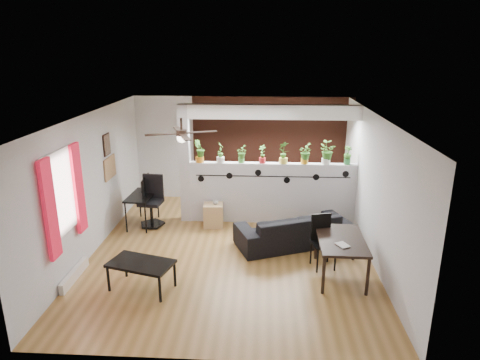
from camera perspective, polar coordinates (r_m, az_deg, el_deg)
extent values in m
cube|color=brown|center=(8.34, -1.25, -9.71)|extent=(6.30, 7.10, 0.10)
cube|color=#B7B7BA|center=(10.72, -0.05, 4.18)|extent=(6.30, 0.04, 2.90)
cube|color=#B7B7BA|center=(5.06, -4.05, -11.65)|extent=(6.30, 0.04, 2.90)
cube|color=#B7B7BA|center=(8.44, -19.35, -0.51)|extent=(0.04, 7.10, 2.90)
cube|color=#B7B7BA|center=(8.06, 17.61, -1.16)|extent=(0.04, 7.10, 2.90)
cube|color=white|center=(7.51, -1.38, 8.96)|extent=(6.30, 7.10, 0.10)
cube|color=#BCBCC1|center=(9.42, 4.29, -1.71)|extent=(3.60, 0.18, 1.35)
cube|color=white|center=(9.00, 4.55, 9.03)|extent=(3.60, 0.18, 0.30)
cube|color=#BCBCC1|center=(9.39, -7.36, 2.12)|extent=(0.22, 0.20, 2.60)
cube|color=#96422B|center=(10.66, 4.25, 4.06)|extent=(3.90, 0.05, 2.60)
cube|color=black|center=(9.20, 4.35, 0.48)|extent=(3.31, 0.01, 0.02)
cylinder|color=black|center=(9.32, -5.22, 0.16)|extent=(0.14, 0.01, 0.14)
cylinder|color=black|center=(9.23, -1.43, 0.57)|extent=(0.14, 0.01, 0.14)
cylinder|color=black|center=(9.18, 2.43, 0.99)|extent=(0.14, 0.01, 0.14)
cylinder|color=black|center=(9.24, 6.27, -0.03)|extent=(0.14, 0.01, 0.14)
cylinder|color=black|center=(9.27, 10.11, 0.38)|extent=(0.14, 0.01, 0.14)
cylinder|color=black|center=(9.34, 13.91, 0.78)|extent=(0.14, 0.01, 0.14)
cube|color=white|center=(7.31, -22.77, -1.53)|extent=(0.02, 0.95, 1.25)
cube|color=white|center=(7.30, -22.66, -1.53)|extent=(0.04, 1.05, 1.35)
cube|color=red|center=(6.90, -24.01, -3.66)|extent=(0.06, 0.30, 1.55)
cube|color=red|center=(7.75, -20.76, -1.05)|extent=(0.06, 0.30, 1.55)
cube|color=silver|center=(7.86, -21.21, -11.67)|extent=(0.08, 1.00, 0.18)
cube|color=#9C734B|center=(9.25, -16.95, 1.58)|extent=(0.03, 0.60, 0.45)
cube|color=#8C7259|center=(9.09, -17.33, 4.53)|extent=(0.03, 0.30, 0.40)
cube|color=black|center=(9.09, -17.36, 4.53)|extent=(0.02, 0.34, 0.44)
cylinder|color=black|center=(7.35, -7.85, 7.43)|extent=(0.04, 0.04, 0.20)
cylinder|color=black|center=(7.37, -7.80, 6.28)|extent=(0.18, 0.18, 0.10)
sphere|color=white|center=(7.39, -7.77, 5.60)|extent=(0.17, 0.17, 0.17)
cube|color=black|center=(7.43, -5.20, 6.38)|extent=(0.55, 0.29, 0.01)
cube|color=black|center=(7.70, -8.21, 6.67)|extent=(0.29, 0.55, 0.01)
cube|color=black|center=(7.33, -10.43, 6.01)|extent=(0.55, 0.29, 0.01)
cube|color=black|center=(7.05, -7.35, 5.70)|extent=(0.29, 0.55, 0.01)
cylinder|color=orange|center=(9.31, -5.39, 2.75)|extent=(0.18, 0.18, 0.12)
imported|color=#215117|center=(9.25, -5.43, 4.16)|extent=(0.32, 0.30, 0.39)
cylinder|color=silver|center=(9.25, -2.62, 2.72)|extent=(0.17, 0.17, 0.12)
imported|color=#215117|center=(9.20, -2.64, 4.06)|extent=(0.23, 0.27, 0.36)
cylinder|color=#419335|center=(9.22, 0.18, 2.68)|extent=(0.13, 0.13, 0.12)
imported|color=#215117|center=(9.17, 0.18, 3.75)|extent=(0.18, 0.21, 0.27)
cylinder|color=red|center=(9.20, 2.99, 2.64)|extent=(0.14, 0.14, 0.12)
imported|color=#215117|center=(9.16, 3.00, 3.77)|extent=(0.25, 0.24, 0.29)
cylinder|color=#D5C54B|center=(9.21, 5.80, 2.59)|extent=(0.18, 0.18, 0.12)
imported|color=#215117|center=(9.16, 5.84, 4.01)|extent=(0.32, 0.30, 0.39)
cylinder|color=orange|center=(9.25, 8.59, 2.53)|extent=(0.16, 0.16, 0.12)
imported|color=#215117|center=(9.20, 8.65, 3.78)|extent=(0.18, 0.22, 0.33)
cylinder|color=white|center=(9.30, 11.37, 2.47)|extent=(0.18, 0.18, 0.12)
imported|color=#215117|center=(9.24, 11.45, 3.88)|extent=(0.33, 0.32, 0.39)
cylinder|color=#2E803C|center=(9.38, 14.10, 2.40)|extent=(0.14, 0.14, 0.12)
imported|color=#215117|center=(9.33, 14.18, 3.51)|extent=(0.22, 0.20, 0.29)
imported|color=black|center=(8.53, 7.06, -6.55)|extent=(2.26, 1.55, 0.62)
cube|color=tan|center=(9.31, -3.56, -4.70)|extent=(0.44, 0.40, 0.51)
imported|color=gray|center=(9.20, -3.29, -2.98)|extent=(0.14, 0.14, 0.09)
cube|color=black|center=(9.47, -13.00, -2.02)|extent=(0.55, 0.98, 0.04)
cylinder|color=black|center=(9.27, -14.96, -4.88)|extent=(0.03, 0.03, 0.66)
cylinder|color=black|center=(9.13, -12.48, -5.04)|extent=(0.03, 0.03, 0.66)
cylinder|color=black|center=(10.04, -13.20, -3.01)|extent=(0.03, 0.03, 0.66)
cylinder|color=black|center=(9.91, -10.89, -3.13)|extent=(0.03, 0.03, 0.66)
imported|color=black|center=(9.57, -12.80, -1.07)|extent=(0.35, 0.07, 0.20)
cylinder|color=black|center=(9.57, -11.63, -5.78)|extent=(0.57, 0.57, 0.04)
cylinder|color=black|center=(9.48, -11.72, -4.44)|extent=(0.07, 0.07, 0.48)
cube|color=black|center=(9.38, -11.81, -2.94)|extent=(0.50, 0.50, 0.08)
cube|color=black|center=(9.47, -11.49, -0.77)|extent=(0.44, 0.11, 0.53)
cube|color=black|center=(7.40, 13.37, -7.78)|extent=(0.78, 1.27, 0.04)
cylinder|color=black|center=(6.99, 11.07, -12.37)|extent=(0.05, 0.05, 0.64)
cylinder|color=black|center=(7.10, 16.67, -12.29)|extent=(0.05, 0.05, 0.64)
cylinder|color=black|center=(8.02, 10.14, -8.21)|extent=(0.05, 0.05, 0.64)
cylinder|color=black|center=(8.12, 14.98, -8.22)|extent=(0.05, 0.05, 0.64)
imported|color=gray|center=(7.10, 12.99, -8.57)|extent=(0.24, 0.27, 0.02)
cube|color=black|center=(7.69, 11.08, -8.34)|extent=(0.47, 0.47, 0.03)
cube|color=black|center=(7.73, 10.72, -6.11)|extent=(0.36, 0.12, 0.49)
cube|color=black|center=(7.60, 10.29, -10.54)|extent=(0.03, 0.03, 0.46)
cube|color=black|center=(7.71, 12.57, -10.23)|extent=(0.03, 0.03, 0.46)
cube|color=black|center=(7.76, 9.52, -7.90)|extent=(0.03, 0.03, 0.93)
cube|color=black|center=(7.87, 11.75, -7.65)|extent=(0.03, 0.03, 0.93)
cube|color=black|center=(7.10, -13.08, -10.80)|extent=(1.13, 0.82, 0.04)
cylinder|color=black|center=(7.29, -17.15, -12.50)|extent=(0.04, 0.04, 0.43)
cylinder|color=black|center=(6.82, -10.63, -14.16)|extent=(0.04, 0.04, 0.43)
cylinder|color=black|center=(7.62, -15.00, -10.90)|extent=(0.04, 0.04, 0.43)
cylinder|color=black|center=(7.18, -8.69, -12.33)|extent=(0.04, 0.04, 0.43)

